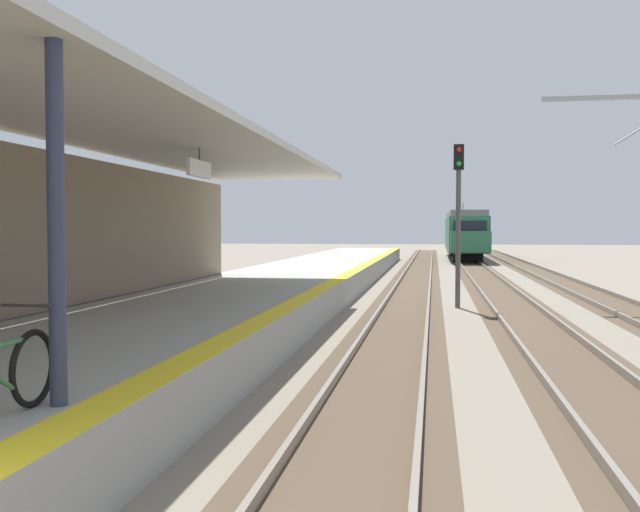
# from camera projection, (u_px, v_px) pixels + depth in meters

# --- Properties ---
(station_platform) EXTENTS (5.00, 80.00, 0.91)m
(station_platform) POSITION_uv_depth(u_px,v_px,m) (236.00, 305.00, 19.21)
(station_platform) COLOR #999993
(station_platform) RESTS_ON ground
(station_building_with_canopy) EXTENTS (4.85, 24.00, 4.43)m
(station_building_with_canopy) POSITION_uv_depth(u_px,v_px,m) (61.00, 222.00, 13.59)
(station_building_with_canopy) COLOR #4C4C4C
(station_building_with_canopy) RESTS_ON ground
(track_pair_nearest_platform) EXTENTS (2.34, 120.00, 0.16)m
(track_pair_nearest_platform) POSITION_uv_depth(u_px,v_px,m) (405.00, 307.00, 22.48)
(track_pair_nearest_platform) COLOR #4C3D2D
(track_pair_nearest_platform) RESTS_ON ground
(track_pair_middle) EXTENTS (2.34, 120.00, 0.16)m
(track_pair_middle) POSITION_uv_depth(u_px,v_px,m) (516.00, 309.00, 21.94)
(track_pair_middle) COLOR #4C3D2D
(track_pair_middle) RESTS_ON ground
(track_pair_far_side) EXTENTS (2.34, 120.00, 0.16)m
(track_pair_far_side) POSITION_uv_depth(u_px,v_px,m) (632.00, 311.00, 21.40)
(track_pair_far_side) COLOR #4C3D2D
(track_pair_far_side) RESTS_ON ground
(approaching_train) EXTENTS (2.93, 19.60, 4.76)m
(approaching_train) POSITION_uv_depth(u_px,v_px,m) (465.00, 233.00, 58.88)
(approaching_train) COLOR #286647
(approaching_train) RESTS_ON ground
(rail_signal_post) EXTENTS (0.32, 0.34, 5.20)m
(rail_signal_post) POSITION_uv_depth(u_px,v_px,m) (458.00, 208.00, 22.54)
(rail_signal_post) COLOR #4C4C4C
(rail_signal_post) RESTS_ON ground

